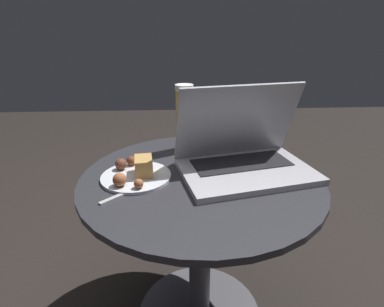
# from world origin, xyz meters

# --- Properties ---
(table) EXTENTS (0.70, 0.70, 0.57)m
(table) POSITION_xyz_m (0.00, 0.00, 0.40)
(table) COLOR #515156
(table) RESTS_ON ground_plane
(laptop) EXTENTS (0.42, 0.33, 0.25)m
(laptop) POSITION_xyz_m (0.13, 0.03, 0.62)
(laptop) COLOR #B2B2B7
(laptop) RESTS_ON table
(beer_glass) EXTENTS (0.06, 0.06, 0.23)m
(beer_glass) POSITION_xyz_m (-0.04, 0.20, 0.68)
(beer_glass) COLOR gold
(beer_glass) RESTS_ON table
(snack_plate) EXTENTS (0.20, 0.20, 0.06)m
(snack_plate) POSITION_xyz_m (-0.19, -0.01, 0.58)
(snack_plate) COLOR silver
(snack_plate) RESTS_ON table
(fork) EXTENTS (0.15, 0.13, 0.00)m
(fork) POSITION_xyz_m (-0.18, -0.07, 0.57)
(fork) COLOR #B2B2B7
(fork) RESTS_ON table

